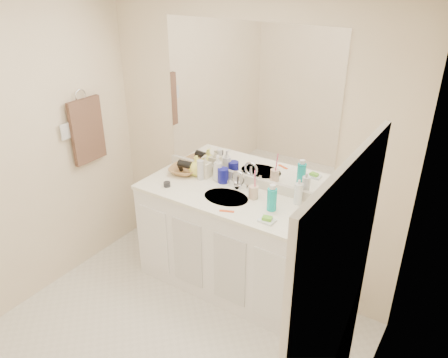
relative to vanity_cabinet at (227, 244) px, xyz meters
name	(u,v)px	position (x,y,z in m)	size (l,w,h in m)	color
wall_back	(246,147)	(0.00, 0.28, 0.77)	(2.60, 0.02, 2.40)	beige
wall_left	(0,167)	(-1.30, -1.02, 0.77)	(0.02, 2.60, 2.40)	beige
wall_right	(353,306)	(1.30, -1.02, 0.77)	(0.02, 2.60, 2.40)	beige
vanity_cabinet	(227,244)	(0.00, 0.00, 0.00)	(1.50, 0.55, 0.85)	white
countertop	(227,198)	(0.00, 0.00, 0.44)	(1.52, 0.57, 0.03)	white
backsplash	(244,179)	(0.00, 0.26, 0.50)	(1.52, 0.03, 0.08)	silver
sink_basin	(226,198)	(0.00, -0.02, 0.44)	(0.37, 0.37, 0.02)	beige
faucet	(238,182)	(0.00, 0.16, 0.51)	(0.02, 0.02, 0.11)	silver
mirror	(247,104)	(0.00, 0.27, 1.14)	(1.48, 0.01, 1.20)	white
blue_mug	(223,175)	(-0.16, 0.18, 0.52)	(0.09, 0.09, 0.12)	navy
tan_cup	(253,192)	(0.19, 0.08, 0.51)	(0.07, 0.07, 0.10)	beige
toothbrush	(255,181)	(0.20, 0.08, 0.60)	(0.01, 0.01, 0.19)	#FF4377
mouthwash_bottle	(272,199)	(0.39, 0.00, 0.54)	(0.07, 0.07, 0.17)	#0EAEAE
clear_pump_bottle	(298,194)	(0.51, 0.19, 0.54)	(0.06, 0.06, 0.17)	white
soap_dish	(267,220)	(0.44, -0.16, 0.46)	(0.11, 0.09, 0.01)	white
green_soap	(267,218)	(0.44, -0.16, 0.48)	(0.07, 0.05, 0.02)	#67BC2E
orange_comb	(227,211)	(0.12, -0.20, 0.46)	(0.11, 0.02, 0.00)	#E04817
dark_jar	(167,184)	(-0.50, -0.13, 0.47)	(0.06, 0.06, 0.04)	black
extra_white_bottle	(200,170)	(-0.35, 0.12, 0.54)	(0.05, 0.05, 0.17)	silver
soap_bottle_white	(218,168)	(-0.22, 0.20, 0.57)	(0.09, 0.09, 0.22)	white
soap_bottle_cream	(205,166)	(-0.34, 0.19, 0.55)	(0.09, 0.09, 0.20)	beige
soap_bottle_yellow	(197,166)	(-0.43, 0.18, 0.54)	(0.14, 0.14, 0.18)	#F7F760
wicker_basket	(184,170)	(-0.54, 0.14, 0.49)	(0.25, 0.25, 0.06)	#A37341
hair_dryer	(185,164)	(-0.52, 0.14, 0.54)	(0.06, 0.06, 0.13)	black
towel_ring	(80,96)	(-1.27, -0.25, 1.12)	(0.11, 0.11, 0.01)	silver
hand_towel	(87,131)	(-1.25, -0.25, 0.82)	(0.04, 0.32, 0.55)	#38261E
switch_plate	(65,132)	(-1.27, -0.45, 0.88)	(0.01, 0.09, 0.13)	silver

